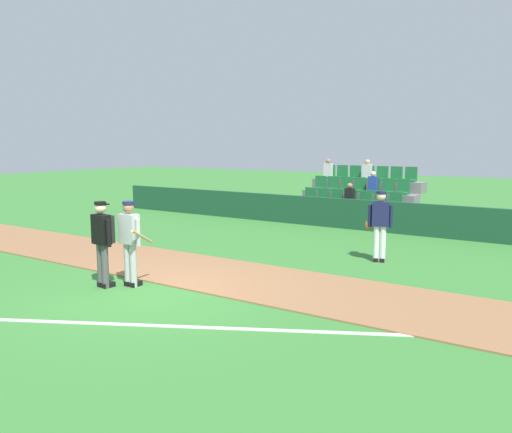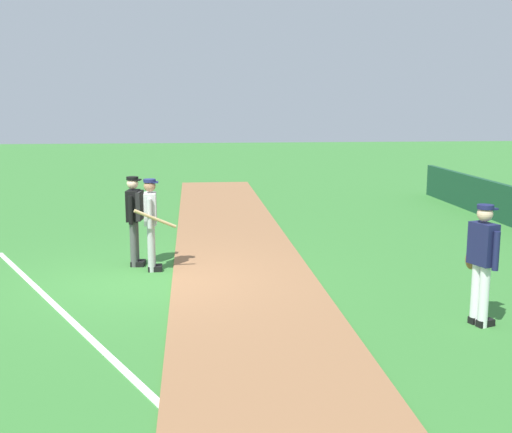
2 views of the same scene
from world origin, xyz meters
The scene contains 8 objects.
ground_plane centered at (0.00, 0.00, 0.00)m, with size 80.00×80.00×0.00m, color #387A33.
infield_dirt_path centered at (0.00, 1.79, 0.01)m, with size 28.00×2.61×0.03m, color #936642.
foul_line_chalk centered at (3.00, -0.50, 0.01)m, with size 12.00×0.10×0.01m, color white.
dugout_fence centered at (0.00, 9.12, 0.52)m, with size 20.00×0.16×1.03m, color #19472D.
stadium_bleachers centered at (-0.01, 11.00, 0.62)m, with size 4.45×2.95×2.30m.
batter_grey_jersey centered at (-0.59, 0.09, 0.97)m, with size 0.69×0.78×1.76m.
umpire_home_plate centered at (-1.02, -0.24, 1.00)m, with size 0.59×0.34×1.76m.
runner_navy_jersey centered at (2.92, 4.95, 0.96)m, with size 0.67×0.39×1.76m.
Camera 1 is at (7.00, -6.91, 2.90)m, focal length 35.27 mm.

